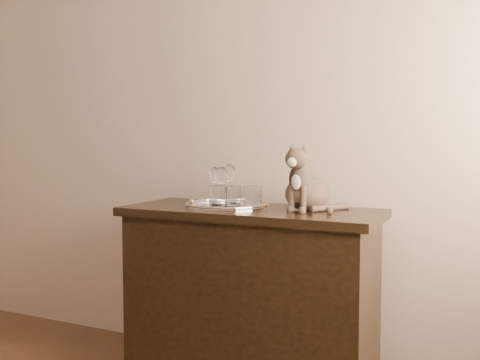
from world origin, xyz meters
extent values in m
cube|color=tan|center=(0.00, 2.25, 1.35)|extent=(4.00, 0.10, 2.70)
cylinder|color=white|center=(0.47, 1.95, 0.85)|extent=(0.40, 0.40, 0.01)
cylinder|color=silver|center=(0.52, 1.89, 0.91)|extent=(0.09, 0.09, 0.10)
cylinder|color=silver|center=(0.47, 1.86, 0.91)|extent=(0.09, 0.09, 0.10)
cylinder|color=silver|center=(0.60, 1.97, 0.91)|extent=(0.09, 0.09, 0.10)
camera|label=1|loc=(1.61, -0.32, 1.16)|focal=40.00mm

